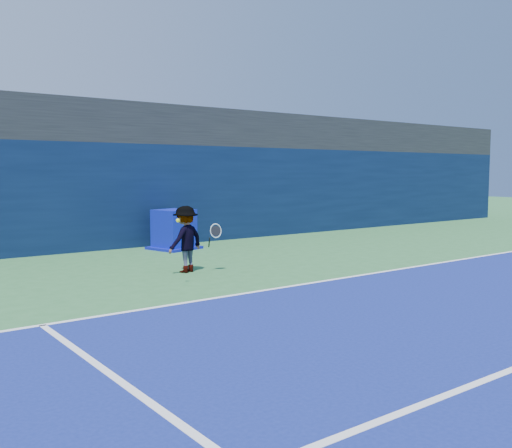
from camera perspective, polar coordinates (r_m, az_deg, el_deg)
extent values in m
plane|color=#316D38|center=(9.25, 17.47, -8.71)|extent=(80.00, 80.00, 0.00)
cube|color=white|center=(11.21, 4.88, -6.00)|extent=(24.00, 0.10, 0.01)
cube|color=black|center=(18.30, -13.27, 9.51)|extent=(36.00, 3.00, 1.20)
cube|color=#0A1838|center=(17.35, -11.80, 2.84)|extent=(36.00, 1.00, 3.00)
cube|color=#0B14A3|center=(16.35, -8.20, -0.53)|extent=(1.15, 1.15, 1.13)
cube|color=#0B0F9F|center=(16.41, -8.18, -2.36)|extent=(1.43, 1.43, 0.08)
imported|color=white|center=(12.52, -7.05, -1.52)|extent=(1.06, 0.80, 1.45)
cylinder|color=black|center=(12.55, -4.70, -1.84)|extent=(0.07, 0.13, 0.23)
torus|color=silver|center=(12.55, -4.04, -0.68)|extent=(0.27, 0.15, 0.26)
cylinder|color=black|center=(12.55, -4.04, -0.68)|extent=(0.22, 0.12, 0.22)
sphere|color=#D1D918|center=(10.92, -7.82, 0.35)|extent=(0.07, 0.07, 0.07)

